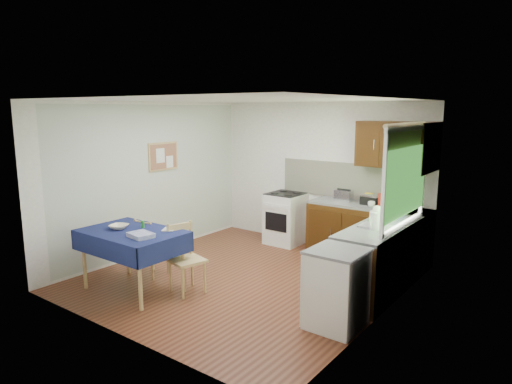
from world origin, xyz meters
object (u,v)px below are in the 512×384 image
Objects in this scene: dish_rack at (376,225)px; kettle at (377,219)px; dining_table at (132,239)px; chair_far at (150,246)px; sandwich_press at (371,199)px; chair_near at (185,256)px; toaster at (344,196)px.

kettle reaches higher than dish_rack.
dining_table is 1.59× the size of chair_far.
sandwich_press reaches higher than chair_far.
dish_rack is (2.03, 1.39, 0.44)m from chair_near.
dish_rack reaches higher than sandwich_press.
dining_table is at bearing 112.81° from chair_far.
toaster is at bearing 124.67° from dish_rack.
chair_far is 3.10× the size of toaster.
toaster is 0.90× the size of kettle.
sandwich_press reaches higher than dining_table.
chair_far is at bearing -111.03° from toaster.
sandwich_press is 0.90× the size of kettle.
chair_far is at bearing 126.08° from dining_table.
dining_table is 1.47× the size of chair_near.
dish_rack reaches higher than dining_table.
dining_table is 4.93× the size of toaster.
chair_near is at bearing 170.11° from chair_far.
kettle reaches higher than toaster.
toaster reaches higher than dining_table.
chair_far is 2.16× the size of dish_rack.
dish_rack is at bearing 114.78° from kettle.
dining_table is 0.73m from chair_near.
toaster is at bearing -161.79° from sandwich_press.
sandwich_press is (0.44, 0.05, -0.02)m from toaster.
chair_near is 2.50m from dish_rack.
dining_table is at bearing -147.49° from kettle.
dining_table is 3.44× the size of dish_rack.
kettle reaches higher than dining_table.
dish_rack is at bearing -52.37° from sandwich_press.
toaster is at bearing -128.01° from chair_far.
chair_far is 3.15m from toaster.
dish_rack is (2.61, 1.77, 0.21)m from dining_table.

